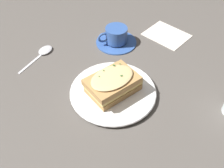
# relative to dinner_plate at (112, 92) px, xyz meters

# --- Properties ---
(ground_plane) EXTENTS (2.40, 2.40, 0.00)m
(ground_plane) POSITION_rel_dinner_plate_xyz_m (0.02, 0.00, -0.01)
(ground_plane) COLOR #514C47
(dinner_plate) EXTENTS (0.25, 0.25, 0.02)m
(dinner_plate) POSITION_rel_dinner_plate_xyz_m (0.00, 0.00, 0.00)
(dinner_plate) COLOR white
(dinner_plate) RESTS_ON ground_plane
(sandwich) EXTENTS (0.11, 0.15, 0.07)m
(sandwich) POSITION_rel_dinner_plate_xyz_m (0.00, -0.00, 0.04)
(sandwich) COLOR #B2844C
(sandwich) RESTS_ON dinner_plate
(teacup_with_saucer) EXTENTS (0.14, 0.14, 0.06)m
(teacup_with_saucer) POSITION_rel_dinner_plate_xyz_m (-0.20, 0.16, 0.02)
(teacup_with_saucer) COLOR #33569E
(teacup_with_saucer) RESTS_ON ground_plane
(spoon) EXTENTS (0.09, 0.15, 0.01)m
(spoon) POSITION_rel_dinner_plate_xyz_m (-0.29, -0.08, -0.00)
(spoon) COLOR silver
(spoon) RESTS_ON ground_plane
(napkin) EXTENTS (0.17, 0.15, 0.00)m
(napkin) POSITION_rel_dinner_plate_xyz_m (-0.13, 0.34, -0.01)
(napkin) COLOR silver
(napkin) RESTS_ON ground_plane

